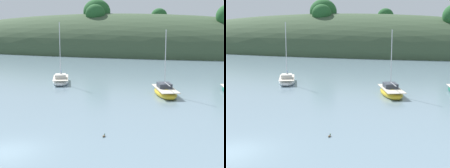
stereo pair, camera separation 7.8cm
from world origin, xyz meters
The scene contains 5 objects.
ground_plane centered at (0.00, 0.00, 0.00)m, with size 400.00×400.00×0.00m, color slate.
far_shoreline_hill centered at (-24.88, 80.81, 0.10)m, with size 150.00×36.00×28.01m.
sailboat_blue_center centered at (-9.48, 24.84, 0.41)m, with size 5.04×6.94×8.78m.
sailboat_teal_outer centered at (6.08, 21.52, 0.40)m, with size 4.74×7.01×7.85m.
duck_straggler centered at (4.80, 4.91, 0.05)m, with size 0.18×0.42×0.24m.
Camera 1 is at (13.32, -17.02, 7.95)m, focal length 53.89 mm.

